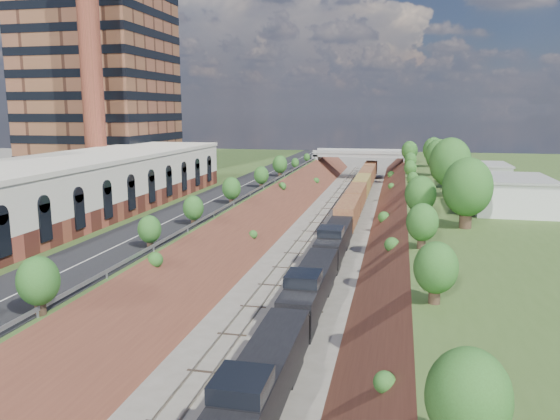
{
  "coord_description": "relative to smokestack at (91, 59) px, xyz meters",
  "views": [
    {
      "loc": [
        9.88,
        -20.3,
        17.53
      ],
      "look_at": [
        -3.61,
        40.88,
        6.0
      ],
      "focal_mm": 35.0,
      "sensor_mm": 36.0,
      "label": 1
    }
  ],
  "objects": [
    {
      "name": "tree_left_crest",
      "position": [
        24.2,
        -36.0,
        -17.96
      ],
      "size": [
        2.45,
        2.45,
        3.55
      ],
      "color": "#473323",
      "rests_on": "platform_left"
    },
    {
      "name": "freight_train",
      "position": [
        38.6,
        9.97,
        -22.56
      ],
      "size": [
        2.8,
        128.22,
        4.55
      ],
      "color": "black",
      "rests_on": "ground"
    },
    {
      "name": "white_building_far",
      "position": [
        59.0,
        18.0,
        -18.2
      ],
      "size": [
        8.0,
        10.0,
        3.6
      ],
      "primitive_type": "cube",
      "color": "silver",
      "rests_on": "platform_right"
    },
    {
      "name": "rail_left_track",
      "position": [
        33.4,
        4.0,
        -24.91
      ],
      "size": [
        1.58,
        180.0,
        0.18
      ],
      "primitive_type": "cube",
      "color": "gray",
      "rests_on": "ground"
    },
    {
      "name": "guardrail",
      "position": [
        24.6,
        3.8,
        -19.45
      ],
      "size": [
        0.1,
        171.0,
        0.7
      ],
      "color": "#99999E",
      "rests_on": "platform_left"
    },
    {
      "name": "smokestack",
      "position": [
        0.0,
        0.0,
        0.0
      ],
      "size": [
        3.2,
        3.2,
        40.0
      ],
      "primitive_type": "cylinder",
      "color": "brown",
      "rests_on": "platform_left"
    },
    {
      "name": "highrise_tower",
      "position": [
        -8.0,
        16.0,
        7.88
      ],
      "size": [
        22.0,
        22.0,
        53.9
      ],
      "color": "brown",
      "rests_on": "platform_left"
    },
    {
      "name": "rail_right_track",
      "position": [
        38.6,
        4.0,
        -24.91
      ],
      "size": [
        1.58,
        180.0,
        0.18
      ],
      "primitive_type": "cube",
      "color": "gray",
      "rests_on": "ground"
    },
    {
      "name": "embankment_right",
      "position": [
        47.0,
        4.0,
        -25.0
      ],
      "size": [
        10.0,
        180.0,
        10.0
      ],
      "primitive_type": "cube",
      "rotation": [
        0.0,
        0.79,
        0.0
      ],
      "color": "brown",
      "rests_on": "ground"
    },
    {
      "name": "white_building_near",
      "position": [
        59.5,
        -4.0,
        -18.0
      ],
      "size": [
        9.0,
        12.0,
        4.0
      ],
      "primitive_type": "cube",
      "color": "silver",
      "rests_on": "platform_right"
    },
    {
      "name": "platform_left",
      "position": [
        3.0,
        4.0,
        -22.5
      ],
      "size": [
        44.0,
        180.0,
        5.0
      ],
      "primitive_type": "cube",
      "color": "#3D5723",
      "rests_on": "ground"
    },
    {
      "name": "road",
      "position": [
        20.5,
        4.0,
        -19.95
      ],
      "size": [
        8.0,
        180.0,
        0.1
      ],
      "primitive_type": "cube",
      "color": "black",
      "rests_on": "platform_left"
    },
    {
      "name": "overpass",
      "position": [
        36.0,
        66.0,
        -20.08
      ],
      "size": [
        24.5,
        8.3,
        7.4
      ],
      "color": "gray",
      "rests_on": "ground"
    },
    {
      "name": "commercial_building",
      "position": [
        8.0,
        -18.0,
        -16.49
      ],
      "size": [
        14.3,
        62.3,
        7.0
      ],
      "color": "brown",
      "rests_on": "platform_left"
    },
    {
      "name": "embankment_left",
      "position": [
        25.0,
        4.0,
        -25.0
      ],
      "size": [
        10.0,
        180.0,
        10.0
      ],
      "primitive_type": "cube",
      "rotation": [
        0.0,
        0.79,
        0.0
      ],
      "color": "brown",
      "rests_on": "ground"
    },
    {
      "name": "tree_right_large",
      "position": [
        53.0,
        -16.0,
        -15.62
      ],
      "size": [
        5.25,
        5.25,
        7.61
      ],
      "color": "#473323",
      "rests_on": "platform_right"
    }
  ]
}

